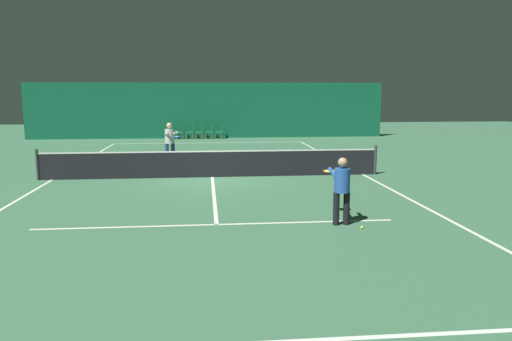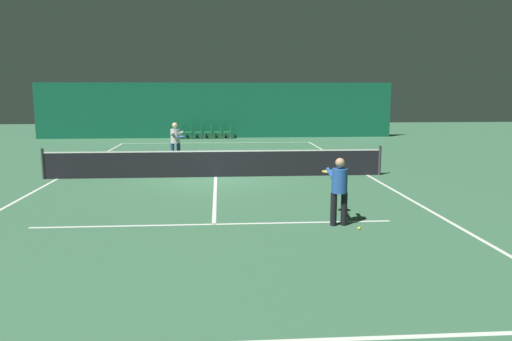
% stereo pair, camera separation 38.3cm
% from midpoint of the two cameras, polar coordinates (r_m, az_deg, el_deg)
% --- Properties ---
extents(ground_plane, '(60.00, 60.00, 0.00)m').
position_cam_midpoint_polar(ground_plane, '(17.78, -4.02, -0.74)').
color(ground_plane, '#386647').
extents(backdrop_curtain, '(23.00, 0.12, 3.56)m').
position_cam_midpoint_polar(backdrop_curtain, '(32.63, -4.17, 6.86)').
color(backdrop_curtain, '#0F5138').
rests_on(backdrop_curtain, ground).
extents(court_line_baseline_far, '(11.00, 0.10, 0.00)m').
position_cam_midpoint_polar(court_line_baseline_far, '(29.58, -4.12, 3.19)').
color(court_line_baseline_far, silver).
rests_on(court_line_baseline_far, ground).
extents(court_line_service_far, '(8.25, 0.10, 0.00)m').
position_cam_midpoint_polar(court_line_service_far, '(24.11, -4.08, 1.85)').
color(court_line_service_far, silver).
rests_on(court_line_service_far, ground).
extents(court_line_service_near, '(8.25, 0.10, 0.00)m').
position_cam_midpoint_polar(court_line_service_near, '(11.53, -3.89, -6.15)').
color(court_line_service_near, silver).
rests_on(court_line_service_near, ground).
extents(court_line_sideline_left, '(0.10, 23.80, 0.00)m').
position_cam_midpoint_polar(court_line_sideline_left, '(18.60, -21.22, -0.90)').
color(court_line_sideline_left, silver).
rests_on(court_line_sideline_left, ground).
extents(court_line_sideline_right, '(0.10, 23.80, 0.00)m').
position_cam_midpoint_polar(court_line_sideline_right, '(18.62, 13.16, -0.51)').
color(court_line_sideline_right, silver).
rests_on(court_line_sideline_right, ground).
extents(court_line_centre, '(0.10, 12.80, 0.00)m').
position_cam_midpoint_polar(court_line_centre, '(17.78, -4.02, -0.73)').
color(court_line_centre, silver).
rests_on(court_line_centre, ground).
extents(tennis_net, '(12.00, 0.10, 1.07)m').
position_cam_midpoint_polar(tennis_net, '(17.70, -4.04, 0.89)').
color(tennis_net, black).
rests_on(tennis_net, ground).
extents(player_near, '(0.41, 1.31, 1.55)m').
position_cam_midpoint_polar(player_near, '(11.44, 10.40, -1.76)').
color(player_near, black).
rests_on(player_near, ground).
extents(player_far, '(0.81, 1.41, 1.70)m').
position_cam_midpoint_polar(player_far, '(21.40, -8.68, 3.52)').
color(player_far, navy).
rests_on(player_far, ground).
extents(courtside_chair_0, '(0.44, 0.44, 0.84)m').
position_cam_midpoint_polar(courtside_chair_0, '(32.24, -8.36, 4.46)').
color(courtside_chair_0, brown).
rests_on(courtside_chair_0, ground).
extents(courtside_chair_1, '(0.44, 0.44, 0.84)m').
position_cam_midpoint_polar(courtside_chair_1, '(32.21, -7.26, 4.48)').
color(courtside_chair_1, brown).
rests_on(courtside_chair_1, ground).
extents(courtside_chair_2, '(0.44, 0.44, 0.84)m').
position_cam_midpoint_polar(courtside_chair_2, '(32.18, -6.16, 4.50)').
color(courtside_chair_2, brown).
rests_on(courtside_chair_2, ground).
extents(courtside_chair_3, '(0.44, 0.44, 0.84)m').
position_cam_midpoint_polar(courtside_chair_3, '(32.16, -5.05, 4.51)').
color(courtside_chair_3, brown).
rests_on(courtside_chair_3, ground).
extents(courtside_chair_4, '(0.44, 0.44, 0.84)m').
position_cam_midpoint_polar(courtside_chair_4, '(32.16, -3.94, 4.52)').
color(courtside_chair_4, brown).
rests_on(courtside_chair_4, ground).
extents(courtside_chair_5, '(0.44, 0.44, 0.84)m').
position_cam_midpoint_polar(courtside_chair_5, '(32.17, -2.83, 4.54)').
color(courtside_chair_5, brown).
rests_on(courtside_chair_5, ground).
extents(tennis_ball, '(0.07, 0.07, 0.07)m').
position_cam_midpoint_polar(tennis_ball, '(11.33, 12.66, -6.46)').
color(tennis_ball, '#D1DB33').
rests_on(tennis_ball, ground).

